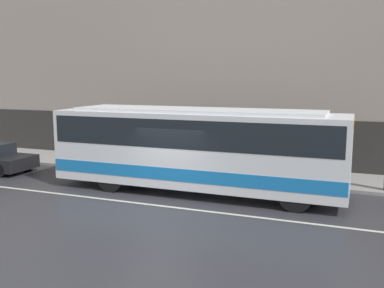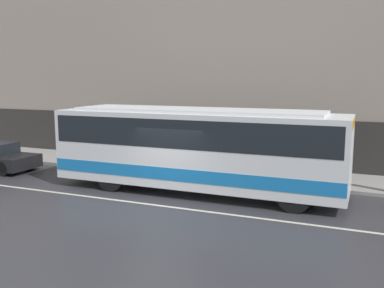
% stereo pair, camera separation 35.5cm
% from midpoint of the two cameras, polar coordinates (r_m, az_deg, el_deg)
% --- Properties ---
extents(ground_plane, '(60.00, 60.00, 0.00)m').
position_cam_midpoint_polar(ground_plane, '(14.52, -3.80, -8.19)').
color(ground_plane, '#333338').
extents(sidewalk, '(60.00, 3.17, 0.13)m').
position_cam_midpoint_polar(sidewalk, '(19.50, 3.53, -3.58)').
color(sidewalk, gray).
rests_on(sidewalk, ground_plane).
extents(building_facade, '(60.00, 0.35, 9.60)m').
position_cam_midpoint_polar(building_facade, '(20.69, 5.24, 9.85)').
color(building_facade, gray).
rests_on(building_facade, ground_plane).
extents(lane_stripe, '(54.00, 0.14, 0.01)m').
position_cam_midpoint_polar(lane_stripe, '(14.52, -3.80, -8.17)').
color(lane_stripe, beige).
rests_on(lane_stripe, ground_plane).
extents(transit_bus, '(10.83, 2.59, 3.12)m').
position_cam_midpoint_polar(transit_bus, '(15.81, 1.23, -0.22)').
color(transit_bus, white).
rests_on(transit_bus, ground_plane).
extents(pedestrian_waiting, '(0.36, 0.36, 1.63)m').
position_cam_midpoint_polar(pedestrian_waiting, '(21.29, -4.02, -0.29)').
color(pedestrian_waiting, navy).
rests_on(pedestrian_waiting, sidewalk).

